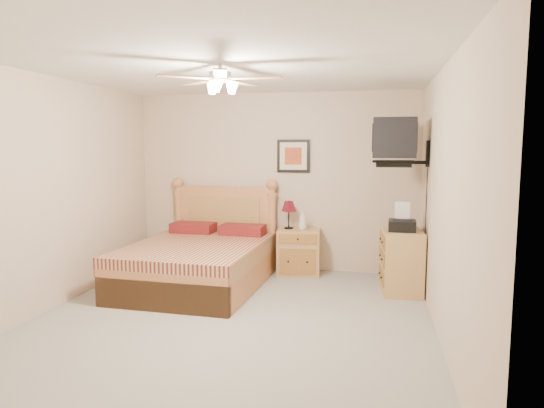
{
  "coord_description": "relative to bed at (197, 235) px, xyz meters",
  "views": [
    {
      "loc": [
        1.39,
        -4.49,
        1.75
      ],
      "look_at": [
        0.25,
        0.9,
        1.1
      ],
      "focal_mm": 32.0,
      "sensor_mm": 36.0,
      "label": 1
    }
  ],
  "objects": [
    {
      "name": "dresser",
      "position": [
        2.49,
        0.3,
        -0.27
      ],
      "size": [
        0.5,
        0.68,
        0.76
      ],
      "primitive_type": "cube",
      "rotation": [
        0.0,
        0.0,
        0.09
      ],
      "color": "tan",
      "rests_on": "ground"
    },
    {
      "name": "lotion_bottle",
      "position": [
        1.21,
        0.85,
        0.1
      ],
      "size": [
        0.13,
        0.13,
        0.27
      ],
      "primitive_type": "imported",
      "rotation": [
        0.0,
        0.0,
        -0.33
      ],
      "color": "silver",
      "rests_on": "nightstand"
    },
    {
      "name": "wall_tv",
      "position": [
        2.51,
        0.22,
        1.15
      ],
      "size": [
        0.56,
        0.46,
        0.58
      ],
      "primitive_type": null,
      "color": "black",
      "rests_on": "wall_right"
    },
    {
      "name": "wall_right",
      "position": [
        2.76,
        -1.12,
        0.59
      ],
      "size": [
        0.04,
        4.5,
        2.5
      ],
      "primitive_type": "cube",
      "color": "#CAB195",
      "rests_on": "ground"
    },
    {
      "name": "magazine_lower",
      "position": [
        2.44,
        0.54,
        0.12
      ],
      "size": [
        0.2,
        0.26,
        0.02
      ],
      "primitive_type": "imported",
      "rotation": [
        0.0,
        0.0,
        0.01
      ],
      "color": "beige",
      "rests_on": "dresser"
    },
    {
      "name": "ceiling",
      "position": [
        0.76,
        -1.12,
        1.84
      ],
      "size": [
        4.0,
        4.5,
        0.04
      ],
      "primitive_type": "cube",
      "color": "white",
      "rests_on": "ground"
    },
    {
      "name": "wall_back",
      "position": [
        0.76,
        1.13,
        0.59
      ],
      "size": [
        4.0,
        0.04,
        2.5
      ],
      "primitive_type": "cube",
      "color": "#CAB195",
      "rests_on": "ground"
    },
    {
      "name": "table_lamp",
      "position": [
        1.01,
        0.89,
        0.16
      ],
      "size": [
        0.23,
        0.23,
        0.39
      ],
      "primitive_type": null,
      "rotation": [
        0.0,
        0.0,
        -0.08
      ],
      "color": "maroon",
      "rests_on": "nightstand"
    },
    {
      "name": "ceiling_fan",
      "position": [
        0.76,
        -1.32,
        1.7
      ],
      "size": [
        1.14,
        1.14,
        0.28
      ],
      "primitive_type": null,
      "color": "silver",
      "rests_on": "ceiling"
    },
    {
      "name": "wall_left",
      "position": [
        -1.24,
        -1.12,
        0.59
      ],
      "size": [
        0.04,
        4.5,
        2.5
      ],
      "primitive_type": "cube",
      "color": "#CAB195",
      "rests_on": "ground"
    },
    {
      "name": "nightstand",
      "position": [
        1.15,
        0.88,
        -0.34
      ],
      "size": [
        0.62,
        0.49,
        0.62
      ],
      "primitive_type": "cube",
      "rotation": [
        0.0,
        0.0,
        0.1
      ],
      "color": "#A57E45",
      "rests_on": "ground"
    },
    {
      "name": "bed",
      "position": [
        0.0,
        0.0,
        0.0
      ],
      "size": [
        1.62,
        2.08,
        1.31
      ],
      "primitive_type": null,
      "rotation": [
        0.0,
        0.0,
        -0.04
      ],
      "color": "#B06D41",
      "rests_on": "ground"
    },
    {
      "name": "wall_front",
      "position": [
        0.76,
        -3.37,
        0.59
      ],
      "size": [
        4.0,
        0.04,
        2.5
      ],
      "primitive_type": "cube",
      "color": "#CAB195",
      "rests_on": "ground"
    },
    {
      "name": "framed_picture",
      "position": [
        1.03,
        1.11,
        0.96
      ],
      "size": [
        0.46,
        0.04,
        0.46
      ],
      "primitive_type": "cube",
      "color": "black",
      "rests_on": "wall_back"
    },
    {
      "name": "fax_machine",
      "position": [
        2.48,
        0.23,
        0.27
      ],
      "size": [
        0.33,
        0.34,
        0.33
      ],
      "primitive_type": null,
      "rotation": [
        0.0,
        0.0,
        -0.04
      ],
      "color": "black",
      "rests_on": "dresser"
    },
    {
      "name": "floor",
      "position": [
        0.76,
        -1.12,
        -0.66
      ],
      "size": [
        4.5,
        4.5,
        0.0
      ],
      "primitive_type": "plane",
      "color": "gray",
      "rests_on": "ground"
    },
    {
      "name": "magazine_upper",
      "position": [
        2.44,
        0.57,
        0.14
      ],
      "size": [
        0.23,
        0.3,
        0.02
      ],
      "primitive_type": "imported",
      "rotation": [
        0.0,
        0.0,
        0.04
      ],
      "color": "tan",
      "rests_on": "magazine_lower"
    }
  ]
}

